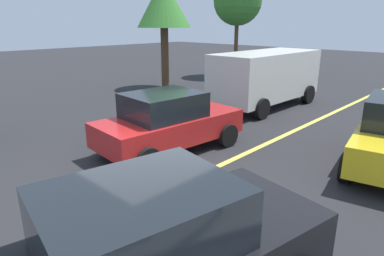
{
  "coord_description": "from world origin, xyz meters",
  "views": [
    {
      "loc": [
        -3.7,
        -4.69,
        3.32
      ],
      "look_at": [
        0.97,
        -0.27,
        1.3
      ],
      "focal_mm": 31.67,
      "sensor_mm": 36.0,
      "label": 1
    }
  ],
  "objects": [
    {
      "name": "ground_plane",
      "position": [
        0.0,
        0.0,
        0.0
      ],
      "size": [
        80.0,
        80.0,
        0.0
      ],
      "primitive_type": "plane",
      "color": "#262628"
    },
    {
      "name": "lane_marking_centre",
      "position": [
        3.0,
        0.0,
        0.01
      ],
      "size": [
        28.0,
        0.16,
        0.01
      ],
      "primitive_type": "cube",
      "color": "#E0D14C"
    },
    {
      "name": "white_van",
      "position": [
        8.23,
        2.51,
        1.27
      ],
      "size": [
        5.24,
        2.34,
        2.2
      ],
      "color": "silver",
      "rests_on": "ground_plane"
    },
    {
      "name": "car_red_far_lane",
      "position": [
        2.1,
        1.67,
        0.8
      ],
      "size": [
        4.07,
        2.21,
        1.6
      ],
      "color": "red",
      "rests_on": "ground_plane"
    },
    {
      "name": "car_black_behind_van",
      "position": [
        -1.67,
        -2.19,
        0.84
      ],
      "size": [
        4.49,
        2.6,
        1.69
      ],
      "color": "black",
      "rests_on": "ground_plane"
    },
    {
      "name": "tree_centre_verge",
      "position": [
        13.97,
        8.26,
        4.53
      ],
      "size": [
        2.92,
        2.92,
        6.01
      ],
      "color": "#513823",
      "rests_on": "ground_plane"
    },
    {
      "name": "tree_right_verge",
      "position": [
        8.14,
        8.45,
        4.18
      ],
      "size": [
        2.68,
        2.68,
        5.44
      ],
      "color": "#513823",
      "rests_on": "ground_plane"
    }
  ]
}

